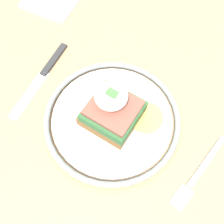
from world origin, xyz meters
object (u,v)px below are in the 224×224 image
(sandwich, at_px, (113,109))
(fork, at_px, (197,175))
(knife, at_px, (44,73))
(plate, at_px, (112,119))

(sandwich, xyz_separation_m, fork, (-0.16, 0.01, -0.04))
(fork, distance_m, knife, 0.32)
(plate, relative_size, sandwich, 1.95)
(fork, relative_size, knife, 0.79)
(fork, bearing_deg, plate, -2.97)
(plate, bearing_deg, fork, 177.03)
(knife, bearing_deg, fork, 176.03)
(plate, relative_size, fork, 1.64)
(sandwich, relative_size, knife, 0.67)
(sandwich, height_order, knife, sandwich)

